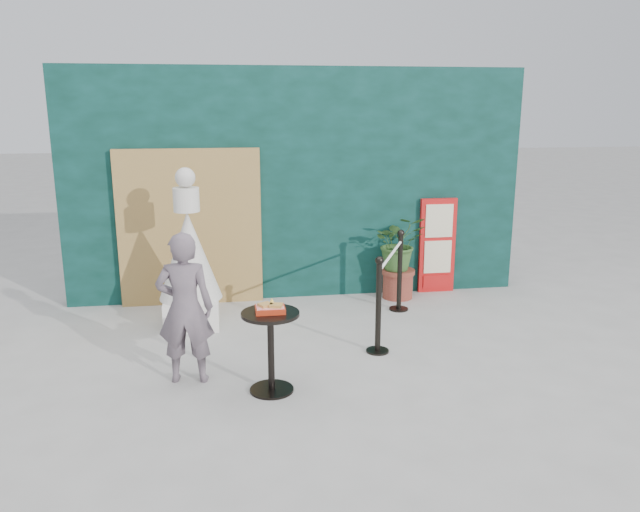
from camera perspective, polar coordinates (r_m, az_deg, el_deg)
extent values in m
plane|color=#ADAAA5|center=(5.69, 1.92, -12.72)|extent=(60.00, 60.00, 0.00)
cube|color=black|center=(8.28, -2.11, 6.55)|extent=(6.00, 0.30, 3.00)
cube|color=tan|center=(8.10, -11.78, 2.53)|extent=(1.80, 0.08, 2.00)
imported|color=#695A64|center=(5.86, -12.24, -4.68)|extent=(0.55, 0.39, 1.43)
cube|color=red|center=(8.67, 10.66, 0.95)|extent=(0.50, 0.06, 1.30)
cube|color=beige|center=(8.57, 10.84, 3.18)|extent=(0.38, 0.02, 0.45)
cube|color=beige|center=(8.67, 10.69, -0.07)|extent=(0.38, 0.02, 0.45)
cube|color=red|center=(8.76, 10.59, -2.29)|extent=(0.38, 0.02, 0.18)
cube|color=white|center=(7.49, -11.62, -4.96)|extent=(0.62, 0.62, 0.34)
cone|color=silver|center=(7.31, -11.88, 0.07)|extent=(0.72, 0.72, 1.02)
cylinder|color=silver|center=(7.18, -12.13, 5.06)|extent=(0.29, 0.29, 0.27)
sphere|color=silver|center=(7.15, -12.23, 7.02)|extent=(0.23, 0.23, 0.23)
cylinder|color=black|center=(5.81, -4.43, -12.07)|extent=(0.40, 0.40, 0.02)
cylinder|color=black|center=(5.67, -4.50, -8.88)|extent=(0.06, 0.06, 0.72)
cylinder|color=black|center=(5.53, -4.57, -5.29)|extent=(0.52, 0.52, 0.03)
cube|color=#B82E13|center=(5.52, -4.58, -4.90)|extent=(0.26, 0.19, 0.05)
cube|color=red|center=(5.51, -4.59, -4.63)|extent=(0.24, 0.17, 0.00)
cube|color=gold|center=(5.51, -5.01, -4.47)|extent=(0.15, 0.14, 0.02)
cube|color=#C78A49|center=(5.49, -4.05, -4.53)|extent=(0.13, 0.13, 0.02)
cone|color=yellow|center=(5.55, -4.43, -4.14)|extent=(0.06, 0.06, 0.06)
cylinder|color=brown|center=(8.42, 7.11, -2.70)|extent=(0.40, 0.40, 0.33)
cylinder|color=brown|center=(8.37, 7.15, -1.42)|extent=(0.45, 0.45, 0.06)
imported|color=#325926|center=(8.27, 7.23, 1.22)|extent=(0.66, 0.57, 0.73)
cylinder|color=black|center=(6.65, 5.27, -8.62)|extent=(0.24, 0.24, 0.02)
cylinder|color=black|center=(6.49, 5.36, -4.78)|extent=(0.06, 0.06, 0.96)
sphere|color=black|center=(6.35, 5.47, -0.41)|extent=(0.09, 0.09, 0.09)
cylinder|color=black|center=(7.98, 7.19, -4.82)|extent=(0.24, 0.24, 0.02)
cylinder|color=black|center=(7.84, 7.30, -1.56)|extent=(0.06, 0.06, 0.96)
sphere|color=black|center=(7.73, 7.41, 2.09)|extent=(0.09, 0.09, 0.09)
cylinder|color=white|center=(7.06, 6.51, 0.09)|extent=(0.63, 1.31, 0.03)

